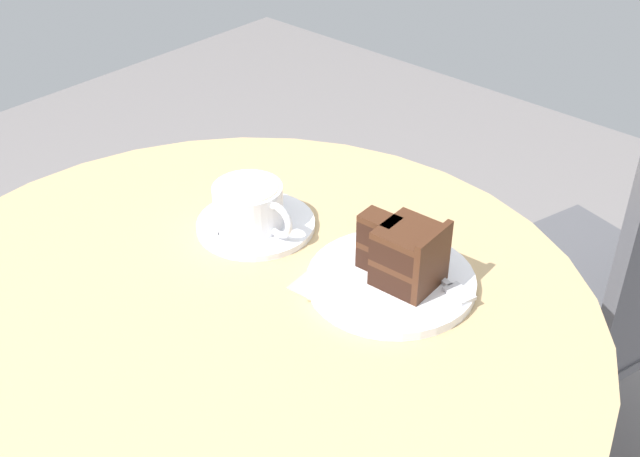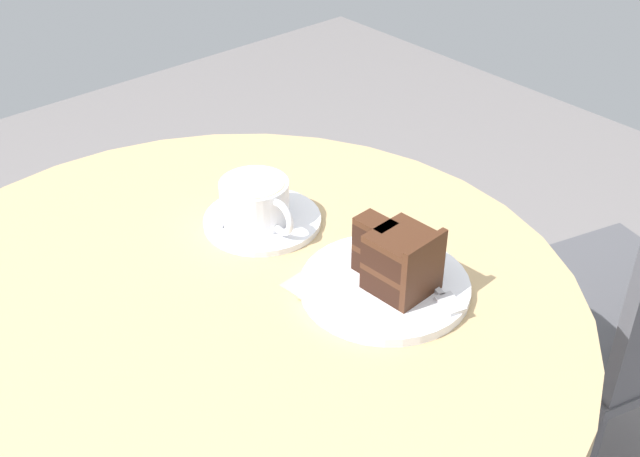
{
  "view_description": "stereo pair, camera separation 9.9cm",
  "coord_description": "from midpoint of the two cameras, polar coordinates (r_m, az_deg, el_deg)",
  "views": [
    {
      "loc": [
        0.56,
        -0.46,
        1.34
      ],
      "look_at": [
        0.0,
        0.15,
        0.78
      ],
      "focal_mm": 45.0,
      "sensor_mm": 36.0,
      "label": 1
    },
    {
      "loc": [
        0.62,
        -0.39,
        1.34
      ],
      "look_at": [
        0.0,
        0.15,
        0.78
      ],
      "focal_mm": 45.0,
      "sensor_mm": 36.0,
      "label": 2
    }
  ],
  "objects": [
    {
      "name": "saucer",
      "position": [
        1.07,
        -1.48,
        0.5
      ],
      "size": [
        0.16,
        0.16,
        0.01
      ],
      "color": "white",
      "rests_on": "cafe_table"
    },
    {
      "name": "cake_slice",
      "position": [
        0.94,
        8.64,
        -2.31
      ],
      "size": [
        0.1,
        0.07,
        0.08
      ],
      "rotation": [
        0.0,
        0.0,
        3.2
      ],
      "color": "black",
      "rests_on": "cake_plate"
    },
    {
      "name": "teaspoon",
      "position": [
        1.1,
        -3.47,
        1.68
      ],
      "size": [
        0.06,
        0.08,
        0.0
      ],
      "rotation": [
        0.0,
        0.0,
        2.18
      ],
      "color": "silver",
      "rests_on": "saucer"
    },
    {
      "name": "fork",
      "position": [
        0.96,
        11.02,
        -4.16
      ],
      "size": [
        0.14,
        0.05,
        0.0
      ],
      "rotation": [
        0.0,
        0.0,
        6.02
      ],
      "color": "silver",
      "rests_on": "cake_plate"
    },
    {
      "name": "napkin",
      "position": [
        0.97,
        6.56,
        -4.26
      ],
      "size": [
        0.18,
        0.16,
        0.0
      ],
      "rotation": [
        0.0,
        0.0,
        0.09
      ],
      "color": "tan",
      "rests_on": "cafe_table"
    },
    {
      "name": "cake_plate",
      "position": [
        0.96,
        7.59,
        -4.17
      ],
      "size": [
        0.2,
        0.2,
        0.01
      ],
      "color": "white",
      "rests_on": "cafe_table"
    },
    {
      "name": "coffee_cup",
      "position": [
        1.05,
        -1.91,
        1.91
      ],
      "size": [
        0.12,
        0.09,
        0.06
      ],
      "color": "white",
      "rests_on": "saucer"
    },
    {
      "name": "cafe_table",
      "position": [
        1.02,
        -3.82,
        -10.49
      ],
      "size": [
        0.86,
        0.86,
        0.74
      ],
      "color": "tan",
      "rests_on": "ground"
    }
  ]
}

